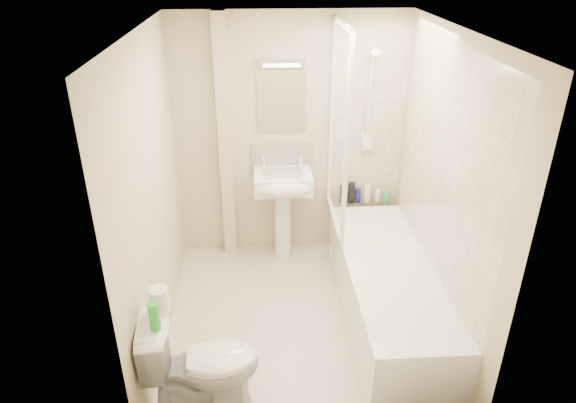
{
  "coord_description": "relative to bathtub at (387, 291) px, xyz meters",
  "views": [
    {
      "loc": [
        -0.3,
        -3.45,
        2.9
      ],
      "look_at": [
        -0.08,
        0.2,
        1.06
      ],
      "focal_mm": 32.0,
      "sensor_mm": 36.0,
      "label": 1
    }
  ],
  "objects": [
    {
      "name": "floor",
      "position": [
        -0.75,
        -0.01,
        -0.29
      ],
      "size": [
        2.5,
        2.5,
        0.0
      ],
      "primitive_type": "plane",
      "color": "beige",
      "rests_on": "ground"
    },
    {
      "name": "wall_back",
      "position": [
        -0.75,
        1.24,
        0.91
      ],
      "size": [
        2.2,
        0.02,
        2.4
      ],
      "primitive_type": "cube",
      "color": "beige",
      "rests_on": "ground"
    },
    {
      "name": "wall_left",
      "position": [
        -1.85,
        -0.01,
        0.91
      ],
      "size": [
        0.02,
        2.5,
        2.4
      ],
      "primitive_type": "cube",
      "color": "beige",
      "rests_on": "ground"
    },
    {
      "name": "wall_right",
      "position": [
        0.35,
        -0.01,
        0.91
      ],
      "size": [
        0.02,
        2.5,
        2.4
      ],
      "primitive_type": "cube",
      "color": "beige",
      "rests_on": "ground"
    },
    {
      "name": "ceiling",
      "position": [
        -0.75,
        -0.01,
        2.11
      ],
      "size": [
        2.2,
        2.5,
        0.02
      ],
      "primitive_type": "cube",
      "color": "white",
      "rests_on": "wall_back"
    },
    {
      "name": "tile_back",
      "position": [
        0.0,
        1.23,
        1.14
      ],
      "size": [
        0.7,
        0.01,
        1.75
      ],
      "primitive_type": "cube",
      "color": "beige",
      "rests_on": "wall_back"
    },
    {
      "name": "tile_right",
      "position": [
        0.34,
        -0.0,
        1.14
      ],
      "size": [
        0.01,
        2.1,
        1.75
      ],
      "primitive_type": "cube",
      "color": "beige",
      "rests_on": "wall_right"
    },
    {
      "name": "pipe_boxing",
      "position": [
        -1.37,
        1.18,
        0.91
      ],
      "size": [
        0.12,
        0.12,
        2.4
      ],
      "primitive_type": "cube",
      "color": "beige",
      "rests_on": "ground"
    },
    {
      "name": "splashback",
      "position": [
        -0.83,
        1.23,
        0.74
      ],
      "size": [
        0.6,
        0.02,
        0.3
      ],
      "primitive_type": "cube",
      "color": "beige",
      "rests_on": "wall_back"
    },
    {
      "name": "mirror",
      "position": [
        -0.83,
        1.23,
        1.29
      ],
      "size": [
        0.46,
        0.01,
        0.6
      ],
      "primitive_type": "cube",
      "color": "white",
      "rests_on": "wall_back"
    },
    {
      "name": "strip_light",
      "position": [
        -0.83,
        1.21,
        1.66
      ],
      "size": [
        0.42,
        0.07,
        0.07
      ],
      "primitive_type": "cube",
      "color": "silver",
      "rests_on": "wall_back"
    },
    {
      "name": "bathtub",
      "position": [
        0.0,
        0.0,
        0.0
      ],
      "size": [
        0.7,
        2.1,
        0.55
      ],
      "color": "white",
      "rests_on": "ground"
    },
    {
      "name": "shower_screen",
      "position": [
        -0.35,
        0.79,
        1.16
      ],
      "size": [
        0.04,
        0.92,
        1.8
      ],
      "color": "white",
      "rests_on": "bathtub"
    },
    {
      "name": "shower_fixture",
      "position": [
        -0.0,
        1.19,
        1.26
      ],
      "size": [
        0.1,
        0.16,
        0.99
      ],
      "color": "white",
      "rests_on": "wall_back"
    },
    {
      "name": "pedestal_sink",
      "position": [
        -0.83,
        1.01,
        0.46
      ],
      "size": [
        0.56,
        0.5,
        1.07
      ],
      "color": "white",
      "rests_on": "ground"
    },
    {
      "name": "bottle_black_a",
      "position": [
        -0.22,
        1.15,
        0.35
      ],
      "size": [
        0.06,
        0.06,
        0.18
      ],
      "primitive_type": "cylinder",
      "color": "black",
      "rests_on": "bathtub"
    },
    {
      "name": "bottle_white_a",
      "position": [
        -0.2,
        1.15,
        0.34
      ],
      "size": [
        0.06,
        0.06,
        0.17
      ],
      "primitive_type": "cylinder",
      "color": "silver",
      "rests_on": "bathtub"
    },
    {
      "name": "bottle_black_b",
      "position": [
        -0.13,
        1.15,
        0.37
      ],
      "size": [
        0.07,
        0.07,
        0.21
      ],
      "primitive_type": "cylinder",
      "color": "black",
      "rests_on": "bathtub"
    },
    {
      "name": "bottle_blue",
      "position": [
        -0.06,
        1.15,
        0.33
      ],
      "size": [
        0.06,
        0.06,
        0.15
      ],
      "primitive_type": "cylinder",
      "color": "#131655",
      "rests_on": "bathtub"
    },
    {
      "name": "bottle_cream",
      "position": [
        0.03,
        1.15,
        0.35
      ],
      "size": [
        0.07,
        0.07,
        0.19
      ],
      "primitive_type": "cylinder",
      "color": "beige",
      "rests_on": "bathtub"
    },
    {
      "name": "bottle_white_b",
      "position": [
        0.14,
        1.15,
        0.33
      ],
      "size": [
        0.05,
        0.05,
        0.13
      ],
      "primitive_type": "cylinder",
      "color": "white",
      "rests_on": "bathtub"
    },
    {
      "name": "bottle_green",
      "position": [
        0.23,
        1.15,
        0.3
      ],
      "size": [
        0.06,
        0.06,
        0.09
      ],
      "primitive_type": "cylinder",
      "color": "green",
      "rests_on": "bathtub"
    },
    {
      "name": "toilet",
      "position": [
        -1.47,
        -0.86,
        0.1
      ],
      "size": [
        0.58,
        0.84,
        0.77
      ],
      "primitive_type": "imported",
      "rotation": [
        0.0,
        0.0,
        1.67
      ],
      "color": "white",
      "rests_on": "ground"
    },
    {
      "name": "toilet_roll_lower",
      "position": [
        -1.71,
        -0.76,
        0.54
      ],
      "size": [
        0.12,
        0.12,
        0.11
      ],
      "primitive_type": "cylinder",
      "color": "white",
      "rests_on": "toilet"
    },
    {
      "name": "toilet_roll_upper",
      "position": [
        -1.7,
        -0.81,
        0.64
      ],
      "size": [
        0.12,
        0.12,
        0.09
      ],
      "primitive_type": "cylinder",
      "color": "white",
      "rests_on": "toilet_roll_lower"
    },
    {
      "name": "green_bottle",
      "position": [
        -1.71,
        -0.94,
        0.58
      ],
      "size": [
        0.07,
        0.07,
        0.19
      ],
      "primitive_type": "cylinder",
      "color": "green",
      "rests_on": "toilet"
    }
  ]
}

